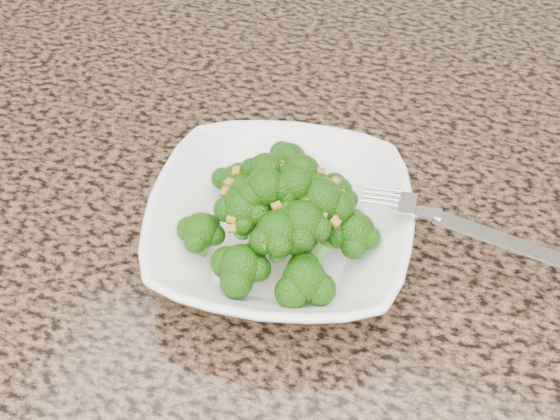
% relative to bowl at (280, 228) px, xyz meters
% --- Properties ---
extents(cabinet, '(1.55, 0.95, 0.87)m').
position_rel_bowl_xyz_m(cabinet, '(-0.15, 0.07, -0.49)').
color(cabinet, '#382117').
rests_on(cabinet, ground).
extents(granite_counter, '(1.64, 1.04, 0.03)m').
position_rel_bowl_xyz_m(granite_counter, '(-0.15, 0.07, -0.04)').
color(granite_counter, brown).
rests_on(granite_counter, cabinet).
extents(bowl, '(0.26, 0.26, 0.05)m').
position_rel_bowl_xyz_m(bowl, '(0.00, 0.00, 0.00)').
color(bowl, white).
rests_on(bowl, granite_counter).
extents(broccoli_pile, '(0.20, 0.20, 0.06)m').
position_rel_bowl_xyz_m(broccoli_pile, '(0.00, 0.00, 0.06)').
color(broccoli_pile, '#1E5A0A').
rests_on(broccoli_pile, bowl).
extents(garlic_topping, '(0.12, 0.12, 0.01)m').
position_rel_bowl_xyz_m(garlic_topping, '(0.00, 0.00, 0.09)').
color(garlic_topping, '#B2872B').
rests_on(garlic_topping, broccoli_pile).
extents(fork, '(0.19, 0.04, 0.01)m').
position_rel_bowl_xyz_m(fork, '(0.12, 0.02, 0.03)').
color(fork, silver).
rests_on(fork, bowl).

